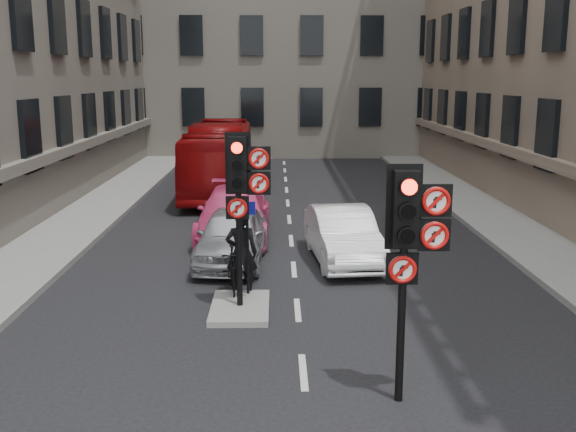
{
  "coord_description": "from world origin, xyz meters",
  "views": [
    {
      "loc": [
        -0.43,
        -8.35,
        4.81
      ],
      "look_at": [
        -0.25,
        2.19,
        2.6
      ],
      "focal_mm": 42.0,
      "sensor_mm": 36.0,
      "label": 1
    }
  ],
  "objects_px": {
    "signal_near": "(410,234)",
    "info_sign": "(247,235)",
    "signal_far": "(242,182)",
    "motorcyclist": "(242,253)",
    "car_pink": "(234,214)",
    "car_white": "(343,235)",
    "motorcycle": "(233,270)",
    "bus_red": "(219,158)",
    "car_silver": "(233,236)"
  },
  "relations": [
    {
      "from": "car_silver",
      "to": "car_white",
      "type": "distance_m",
      "value": 2.88
    },
    {
      "from": "car_pink",
      "to": "motorcyclist",
      "type": "xyz_separation_m",
      "value": [
        0.5,
        -5.43,
        0.23
      ]
    },
    {
      "from": "car_white",
      "to": "signal_near",
      "type": "bearing_deg",
      "value": -94.1
    },
    {
      "from": "bus_red",
      "to": "motorcyclist",
      "type": "relative_size",
      "value": 5.35
    },
    {
      "from": "signal_far",
      "to": "car_pink",
      "type": "distance_m",
      "value": 6.76
    },
    {
      "from": "signal_far",
      "to": "motorcyclist",
      "type": "bearing_deg",
      "value": 95.27
    },
    {
      "from": "motorcycle",
      "to": "motorcyclist",
      "type": "distance_m",
      "value": 0.55
    },
    {
      "from": "signal_near",
      "to": "car_silver",
      "type": "relative_size",
      "value": 0.85
    },
    {
      "from": "signal_near",
      "to": "signal_far",
      "type": "height_order",
      "value": "signal_far"
    },
    {
      "from": "signal_near",
      "to": "car_pink",
      "type": "relative_size",
      "value": 0.7
    },
    {
      "from": "car_white",
      "to": "car_silver",
      "type": "bearing_deg",
      "value": 175.3
    },
    {
      "from": "bus_red",
      "to": "motorcycle",
      "type": "height_order",
      "value": "bus_red"
    },
    {
      "from": "car_pink",
      "to": "motorcyclist",
      "type": "distance_m",
      "value": 5.46
    },
    {
      "from": "car_white",
      "to": "bus_red",
      "type": "height_order",
      "value": "bus_red"
    },
    {
      "from": "signal_near",
      "to": "info_sign",
      "type": "xyz_separation_m",
      "value": [
        -2.54,
        4.74,
        -1.14
      ]
    },
    {
      "from": "car_pink",
      "to": "bus_red",
      "type": "height_order",
      "value": "bus_red"
    },
    {
      "from": "bus_red",
      "to": "motorcyclist",
      "type": "xyz_separation_m",
      "value": [
        1.6,
        -13.62,
        -0.47
      ]
    },
    {
      "from": "signal_far",
      "to": "info_sign",
      "type": "xyz_separation_m",
      "value": [
        0.06,
        0.74,
        -1.26
      ]
    },
    {
      "from": "car_white",
      "to": "signal_far",
      "type": "bearing_deg",
      "value": -128.3
    },
    {
      "from": "motorcyclist",
      "to": "signal_near",
      "type": "bearing_deg",
      "value": 119.04
    },
    {
      "from": "info_sign",
      "to": "motorcycle",
      "type": "bearing_deg",
      "value": 114.04
    },
    {
      "from": "signal_near",
      "to": "car_pink",
      "type": "xyz_separation_m",
      "value": [
        -3.19,
        10.44,
        -1.84
      ]
    },
    {
      "from": "signal_near",
      "to": "bus_red",
      "type": "relative_size",
      "value": 0.35
    },
    {
      "from": "car_silver",
      "to": "car_pink",
      "type": "distance_m",
      "value": 2.74
    },
    {
      "from": "signal_near",
      "to": "signal_far",
      "type": "relative_size",
      "value": 1.0
    },
    {
      "from": "signal_far",
      "to": "car_pink",
      "type": "xyz_separation_m",
      "value": [
        -0.59,
        6.44,
        -1.96
      ]
    },
    {
      "from": "car_silver",
      "to": "motorcyclist",
      "type": "height_order",
      "value": "motorcyclist"
    },
    {
      "from": "bus_red",
      "to": "car_silver",
      "type": "bearing_deg",
      "value": -84.88
    },
    {
      "from": "signal_near",
      "to": "car_white",
      "type": "xyz_separation_m",
      "value": [
        -0.18,
        7.74,
        -1.88
      ]
    },
    {
      "from": "signal_near",
      "to": "car_silver",
      "type": "xyz_separation_m",
      "value": [
        -3.07,
        7.7,
        -1.87
      ]
    },
    {
      "from": "motorcyclist",
      "to": "info_sign",
      "type": "distance_m",
      "value": 0.57
    },
    {
      "from": "signal_far",
      "to": "car_silver",
      "type": "distance_m",
      "value": 4.23
    },
    {
      "from": "signal_far",
      "to": "car_white",
      "type": "distance_m",
      "value": 4.88
    },
    {
      "from": "signal_near",
      "to": "bus_red",
      "type": "xyz_separation_m",
      "value": [
        -4.29,
        18.63,
        -1.14
      ]
    },
    {
      "from": "car_white",
      "to": "motorcycle",
      "type": "xyz_separation_m",
      "value": [
        -2.73,
        -2.51,
        -0.19
      ]
    },
    {
      "from": "signal_near",
      "to": "car_white",
      "type": "distance_m",
      "value": 7.97
    },
    {
      "from": "signal_near",
      "to": "info_sign",
      "type": "bearing_deg",
      "value": 118.23
    },
    {
      "from": "info_sign",
      "to": "car_silver",
      "type": "bearing_deg",
      "value": 87.54
    },
    {
      "from": "motorcycle",
      "to": "info_sign",
      "type": "xyz_separation_m",
      "value": [
        0.37,
        -0.5,
        0.93
      ]
    },
    {
      "from": "car_pink",
      "to": "info_sign",
      "type": "relative_size",
      "value": 2.49
    },
    {
      "from": "info_sign",
      "to": "car_pink",
      "type": "bearing_deg",
      "value": 84.04
    },
    {
      "from": "signal_near",
      "to": "car_white",
      "type": "relative_size",
      "value": 0.83
    },
    {
      "from": "motorcycle",
      "to": "info_sign",
      "type": "bearing_deg",
      "value": -59.23
    },
    {
      "from": "motorcycle",
      "to": "car_silver",
      "type": "bearing_deg",
      "value": 87.87
    },
    {
      "from": "bus_red",
      "to": "car_white",
      "type": "bearing_deg",
      "value": -70.62
    },
    {
      "from": "signal_near",
      "to": "motorcyclist",
      "type": "distance_m",
      "value": 5.91
    },
    {
      "from": "motorcyclist",
      "to": "signal_far",
      "type": "bearing_deg",
      "value": 96.03
    },
    {
      "from": "motorcyclist",
      "to": "car_silver",
      "type": "bearing_deg",
      "value": -81.35
    },
    {
      "from": "signal_far",
      "to": "motorcyclist",
      "type": "height_order",
      "value": "signal_far"
    },
    {
      "from": "car_white",
      "to": "motorcycle",
      "type": "distance_m",
      "value": 3.71
    }
  ]
}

